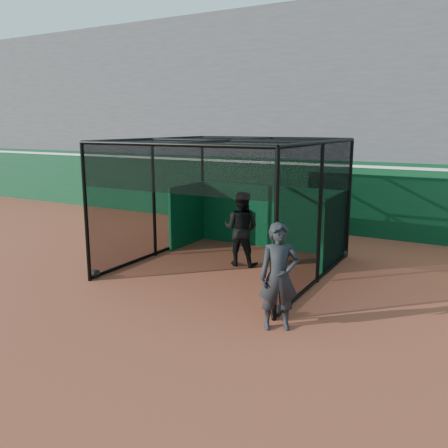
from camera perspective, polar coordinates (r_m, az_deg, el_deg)
The scene contains 6 objects.
ground at distance 10.11m, azimuth -7.47°, elevation -9.63°, with size 120.00×120.00×0.00m, color #98452C.
outfield_wall at distance 17.15m, azimuth 9.61°, elevation 3.65°, with size 50.00×0.50×2.50m.
grandstand at distance 20.59m, azimuth 13.59°, elevation 13.73°, with size 50.00×7.85×8.95m.
batting_cage at distance 12.17m, azimuth 0.63°, elevation 2.19°, with size 4.91×5.27×3.30m.
batter at distance 12.54m, azimuth 2.05°, elevation -0.56°, with size 0.96×0.75×1.98m, color black.
on_deck_player at distance 8.68m, azimuth 6.60°, elevation -6.34°, with size 0.86×0.78×1.98m.
Camera 1 is at (5.69, -7.50, 3.68)m, focal length 38.00 mm.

